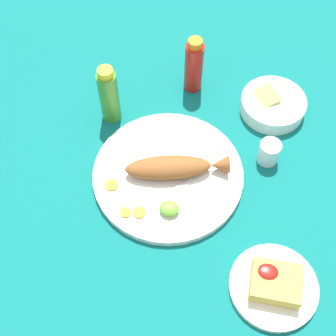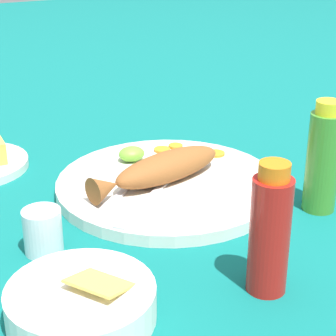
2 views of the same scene
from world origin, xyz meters
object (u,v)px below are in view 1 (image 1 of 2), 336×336
Objects in this scene: hot_sauce_bottle_green at (109,95)px; salt_cup at (269,153)px; guacamole_bowl at (273,104)px; hot_sauce_bottle_red at (194,66)px; main_plate at (168,175)px; fried_fish at (174,167)px; side_plate_fries at (273,287)px; fork_far at (207,171)px; fork_near at (200,156)px.

hot_sauce_bottle_green reaches higher than salt_cup.
hot_sauce_bottle_red is at bearing -10.58° from guacamole_bowl.
fried_fish is at bearing -165.61° from main_plate.
guacamole_bowl is (0.00, -0.15, -0.00)m from salt_cup.
fried_fish is at bearing 49.57° from guacamole_bowl.
salt_cup is (-0.20, -0.09, -0.01)m from fried_fish.
fried_fish is (-0.01, -0.00, 0.03)m from main_plate.
fried_fish is 4.05× the size of salt_cup.
main_plate is at bearing 0.00° from fried_fish.
guacamole_bowl is (0.04, -0.46, 0.01)m from side_plate_fries.
hot_sauce_bottle_green is at bearing 108.94° from fork_far.
main_plate is 2.42× the size of fork_far.
fried_fish is at bearing -41.88° from side_plate_fries.
hot_sauce_bottle_red is at bearing -103.63° from fried_fish.
hot_sauce_bottle_green reaches higher than main_plate.
fork_near is 1.05× the size of fork_far.
fork_far is 0.88× the size of guacamole_bowl.
salt_cup is (-0.39, 0.05, -0.05)m from hot_sauce_bottle_green.
salt_cup reaches higher than side_plate_fries.
hot_sauce_bottle_red reaches higher than guacamole_bowl.
hot_sauce_bottle_green is at bearing -8.02° from salt_cup.
side_plate_fries is (-0.25, 0.49, -0.07)m from hot_sauce_bottle_red.
fork_far is at bearing 59.61° from guacamole_bowl.
hot_sauce_bottle_green is at bearing -40.24° from side_plate_fries.
side_plate_fries is (-0.26, 0.21, -0.00)m from main_plate.
hot_sauce_bottle_green reaches higher than fork_far.
main_plate is at bearing -39.91° from side_plate_fries.
side_plate_fries is at bearing 96.98° from salt_cup.
main_plate is at bearing 148.09° from fork_far.
salt_cup is 0.33× the size of side_plate_fries.
fork_near is 0.91× the size of hot_sauce_bottle_green.
fried_fish reaches higher than fork_near.
hot_sauce_bottle_red reaches higher than fork_far.
main_plate is 2.31× the size of fork_near.
main_plate is 0.24m from salt_cup.
main_plate is at bearing 139.26° from hot_sauce_bottle_green.
main_plate is 0.33m from side_plate_fries.
salt_cup is (-0.13, -0.07, 0.01)m from fork_far.
side_plate_fries is (-0.04, 0.31, -0.02)m from salt_cup.
fork_far is 2.42× the size of salt_cup.
hot_sauce_bottle_red is (0.05, -0.22, 0.06)m from fork_near.
hot_sauce_bottle_green is at bearing 13.86° from guacamole_bowl.
guacamole_bowl reaches higher than fork_far.
fork_far reaches higher than side_plate_fries.
side_plate_fries is at bearing 94.81° from guacamole_bowl.
hot_sauce_bottle_green is at bearing -40.74° from main_plate.
salt_cup is at bearing 137.77° from hot_sauce_bottle_red.
hot_sauce_bottle_green is 0.40m from guacamole_bowl.
hot_sauce_bottle_green is at bearing 36.71° from hot_sauce_bottle_red.
side_plate_fries is (-0.24, 0.22, -0.03)m from fried_fish.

